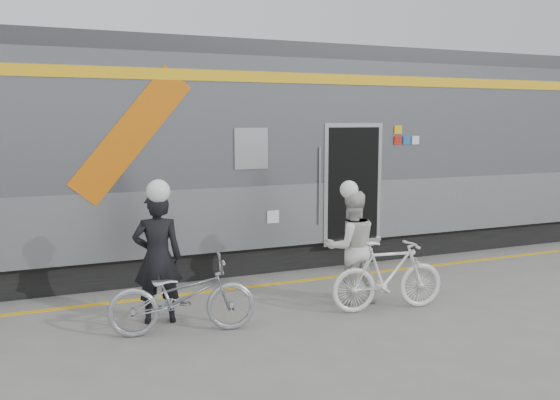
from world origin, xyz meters
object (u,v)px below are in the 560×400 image
bicycle_left (183,296)px  woman (351,247)px  man (157,258)px  bicycle_right (388,276)px

bicycle_left → woman: bearing=-73.2°
man → bicycle_left: size_ratio=0.95×
woman → bicycle_right: bearing=126.1°
bicycle_left → bicycle_right: (2.95, -0.24, 0.02)m
bicycle_left → bicycle_right: size_ratio=1.10×
man → bicycle_left: man is taller
bicycle_right → man: bearing=83.5°
woman → man: bearing=2.8°
man → bicycle_left: 0.71m
bicycle_left → bicycle_right: 2.96m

